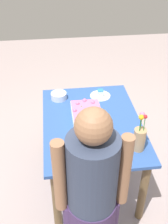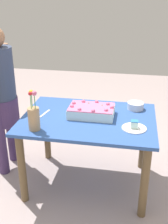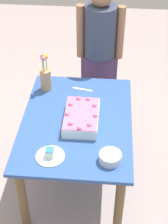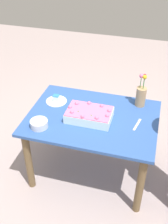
{
  "view_description": "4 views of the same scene",
  "coord_description": "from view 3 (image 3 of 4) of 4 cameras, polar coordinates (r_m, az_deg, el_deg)",
  "views": [
    {
      "loc": [
        -1.99,
        0.32,
        2.26
      ],
      "look_at": [
        0.02,
        0.07,
        0.82
      ],
      "focal_mm": 45.0,
      "sensor_mm": 36.0,
      "label": 1
    },
    {
      "loc": [
        0.38,
        -2.28,
        1.8
      ],
      "look_at": [
        -0.03,
        -0.06,
        0.8
      ],
      "focal_mm": 45.0,
      "sensor_mm": 36.0,
      "label": 2
    },
    {
      "loc": [
        2.06,
        0.23,
        2.51
      ],
      "look_at": [
        0.03,
        0.06,
        0.83
      ],
      "focal_mm": 55.0,
      "sensor_mm": 36.0,
      "label": 3
    },
    {
      "loc": [
        -0.5,
        2.04,
        2.29
      ],
      "look_at": [
        0.08,
        0.0,
        0.76
      ],
      "focal_mm": 45.0,
      "sensor_mm": 36.0,
      "label": 4
    }
  ],
  "objects": [
    {
      "name": "serving_plate_with_slice",
      "position": [
        2.45,
        -5.66,
        -7.1
      ],
      "size": [
        0.21,
        0.21,
        0.07
      ],
      "color": "white",
      "rests_on": "dining_table"
    },
    {
      "name": "dining_table",
      "position": [
        2.83,
        -1.18,
        -3.18
      ],
      "size": [
        1.21,
        0.88,
        0.72
      ],
      "color": "#2F559D",
      "rests_on": "ground_plane"
    },
    {
      "name": "ground_plane",
      "position": [
        3.26,
        -1.04,
        -10.92
      ],
      "size": [
        8.0,
        8.0,
        0.0
      ],
      "primitive_type": "plane",
      "color": "#A89693"
    },
    {
      "name": "flower_vase",
      "position": [
        3.03,
        -6.4,
        5.66
      ],
      "size": [
        0.1,
        0.1,
        0.34
      ],
      "color": "tan",
      "rests_on": "dining_table"
    },
    {
      "name": "sheet_cake",
      "position": [
        2.69,
        -0.4,
        -0.86
      ],
      "size": [
        0.41,
        0.27,
        0.12
      ],
      "color": "white",
      "rests_on": "dining_table"
    },
    {
      "name": "cake_knife",
      "position": [
        3.07,
        -0.26,
        3.8
      ],
      "size": [
        0.06,
        0.18,
        0.0
      ],
      "primitive_type": "cube",
      "rotation": [
        0.0,
        0.0,
        4.51
      ],
      "color": "silver",
      "rests_on": "dining_table"
    },
    {
      "name": "person_standing",
      "position": [
        3.4,
        2.63,
        10.28
      ],
      "size": [
        0.31,
        0.45,
        1.49
      ],
      "color": "#432F5B",
      "rests_on": "ground_plane"
    },
    {
      "name": "fruit_bowl",
      "position": [
        2.41,
        4.38,
        -7.54
      ],
      "size": [
        0.16,
        0.16,
        0.07
      ],
      "primitive_type": "cylinder",
      "color": "silver",
      "rests_on": "dining_table"
    }
  ]
}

